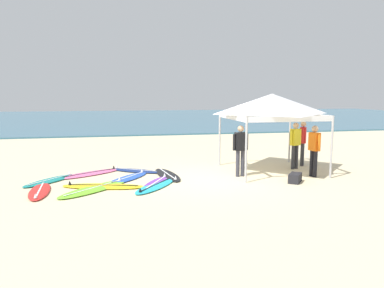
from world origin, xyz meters
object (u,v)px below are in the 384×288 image
canopy_tent (272,104)px  surfboard_cyan (155,186)px  gear_bag_near_tent (295,178)px  surfboard_blue (128,178)px  person_black (240,147)px  surfboard_purple (156,183)px  surfboard_teal (50,180)px  surfboard_lime (95,189)px  person_yellow (295,142)px  surfboard_navy (136,171)px  person_red (303,140)px  surfboard_pink (90,173)px  surfboard_yellow (103,186)px  surfboard_black (167,175)px  surfboard_red (40,191)px  person_orange (314,147)px

canopy_tent → surfboard_cyan: (-4.27, -1.43, -2.35)m
gear_bag_near_tent → surfboard_blue: bearing=163.2°
person_black → surfboard_purple: bearing=-170.5°
canopy_tent → surfboard_teal: bearing=-179.7°
surfboard_lime → surfboard_cyan: bearing=-1.4°
surfboard_blue → surfboard_cyan: bearing=-57.7°
surfboard_lime → person_yellow: person_yellow is taller
surfboard_navy → surfboard_purple: bearing=-75.5°
surfboard_blue → person_yellow: bearing=4.0°
person_red → person_yellow: bearing=-138.5°
gear_bag_near_tent → surfboard_navy: bearing=150.8°
surfboard_pink → surfboard_blue: same height
surfboard_yellow → person_red: size_ratio=1.49×
surfboard_pink → person_red: 7.96m
surfboard_black → person_yellow: size_ratio=1.31×
surfboard_pink → surfboard_teal: size_ratio=1.19×
person_black → gear_bag_near_tent: person_black is taller
person_red → surfboard_teal: bearing=-175.3°
surfboard_blue → person_black: 3.83m
surfboard_blue → surfboard_black: 1.34m
surfboard_navy → surfboard_teal: same height
surfboard_teal → gear_bag_near_tent: 7.69m
canopy_tent → surfboard_lime: 6.62m
surfboard_navy → surfboard_black: size_ratio=0.84×
surfboard_red → surfboard_cyan: 3.25m
canopy_tent → person_yellow: canopy_tent is taller
surfboard_purple → person_orange: 5.32m
canopy_tent → person_yellow: 1.76m
person_black → surfboard_yellow: bearing=-172.8°
surfboard_purple → person_orange: size_ratio=1.11×
surfboard_blue → surfboard_teal: bearing=175.5°
surfboard_purple → surfboard_yellow: bearing=-177.0°
surfboard_blue → person_yellow: size_ratio=1.12×
canopy_tent → person_black: 2.03m
person_black → person_orange: size_ratio=1.00×
person_yellow → surfboard_pink: bearing=175.6°
surfboard_lime → gear_bag_near_tent: 6.09m
canopy_tent → surfboard_yellow: canopy_tent is taller
surfboard_purple → person_red: bearing=17.0°
surfboard_red → surfboard_navy: bearing=39.1°
surfboard_black → surfboard_navy: bearing=137.9°
surfboard_pink → person_orange: (7.30, -1.88, 0.95)m
surfboard_pink → surfboard_teal: same height
canopy_tent → surfboard_purple: (-4.20, -1.07, -2.35)m
surfboard_blue → surfboard_yellow: size_ratio=0.75×
canopy_tent → surfboard_cyan: 5.08m
surfboard_red → person_black: bearing=7.2°
canopy_tent → gear_bag_near_tent: bearing=-88.3°
surfboard_teal → surfboard_black: bearing=0.6°
surfboard_red → person_orange: bearing=1.6°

